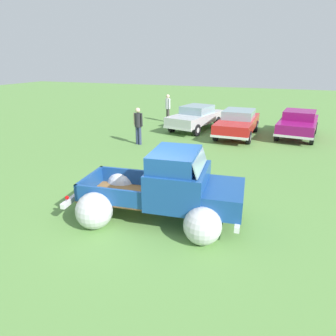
{
  "coord_description": "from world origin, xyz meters",
  "views": [
    {
      "loc": [
        2.97,
        -6.88,
        4.13
      ],
      "look_at": [
        0.0,
        1.01,
        1.07
      ],
      "focal_mm": 32.47,
      "sensor_mm": 36.0,
      "label": 1
    }
  ],
  "objects_px": {
    "vintage_pickup_truck": "(169,192)",
    "show_car_0": "(196,117)",
    "spectator_0": "(168,106)",
    "spectator_1": "(138,124)",
    "show_car_1": "(238,122)",
    "show_car_2": "(298,123)"
  },
  "relations": [
    {
      "from": "vintage_pickup_truck",
      "to": "show_car_0",
      "type": "relative_size",
      "value": 1.04
    },
    {
      "from": "show_car_0",
      "to": "spectator_0",
      "type": "distance_m",
      "value": 2.85
    },
    {
      "from": "vintage_pickup_truck",
      "to": "show_car_0",
      "type": "height_order",
      "value": "vintage_pickup_truck"
    },
    {
      "from": "show_car_0",
      "to": "spectator_1",
      "type": "relative_size",
      "value": 2.5
    },
    {
      "from": "show_car_0",
      "to": "spectator_1",
      "type": "xyz_separation_m",
      "value": [
        -1.77,
        -4.31,
        0.28
      ]
    },
    {
      "from": "show_car_1",
      "to": "spectator_1",
      "type": "bearing_deg",
      "value": -49.53
    },
    {
      "from": "vintage_pickup_truck",
      "to": "show_car_0",
      "type": "distance_m",
      "value": 11.05
    },
    {
      "from": "show_car_1",
      "to": "vintage_pickup_truck",
      "type": "bearing_deg",
      "value": -0.51
    },
    {
      "from": "show_car_1",
      "to": "spectator_1",
      "type": "relative_size",
      "value": 2.55
    },
    {
      "from": "vintage_pickup_truck",
      "to": "spectator_1",
      "type": "xyz_separation_m",
      "value": [
        -4.05,
        6.5,
        0.31
      ]
    },
    {
      "from": "show_car_2",
      "to": "spectator_0",
      "type": "xyz_separation_m",
      "value": [
        -8.14,
        1.35,
        0.29
      ]
    },
    {
      "from": "show_car_0",
      "to": "spectator_0",
      "type": "bearing_deg",
      "value": -110.14
    },
    {
      "from": "spectator_1",
      "to": "show_car_0",
      "type": "bearing_deg",
      "value": 168.26
    },
    {
      "from": "show_car_0",
      "to": "show_car_2",
      "type": "relative_size",
      "value": 1.06
    },
    {
      "from": "spectator_1",
      "to": "spectator_0",
      "type": "bearing_deg",
      "value": -163.33
    },
    {
      "from": "show_car_1",
      "to": "spectator_1",
      "type": "distance_m",
      "value": 5.66
    },
    {
      "from": "vintage_pickup_truck",
      "to": "show_car_2",
      "type": "height_order",
      "value": "vintage_pickup_truck"
    },
    {
      "from": "show_car_1",
      "to": "show_car_2",
      "type": "height_order",
      "value": "same"
    },
    {
      "from": "show_car_0",
      "to": "vintage_pickup_truck",
      "type": "bearing_deg",
      "value": 24.46
    },
    {
      "from": "show_car_0",
      "to": "spectator_0",
      "type": "relative_size",
      "value": 2.49
    },
    {
      "from": "vintage_pickup_truck",
      "to": "spectator_1",
      "type": "distance_m",
      "value": 7.67
    },
    {
      "from": "show_car_1",
      "to": "spectator_1",
      "type": "xyz_separation_m",
      "value": [
        -4.38,
        -3.56,
        0.28
      ]
    }
  ]
}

